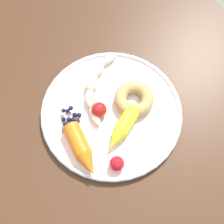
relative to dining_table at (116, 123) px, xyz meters
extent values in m
plane|color=gray|center=(0.00, 0.00, -0.65)|extent=(6.00, 6.00, 0.00)
cube|color=#472B1A|center=(0.00, 0.00, 0.07)|extent=(1.26, 0.85, 0.03)
cube|color=#472D19|center=(0.57, -0.36, -0.30)|extent=(0.05, 0.05, 0.70)
cylinder|color=white|center=(0.00, 0.01, 0.09)|extent=(0.33, 0.33, 0.01)
torus|color=silver|center=(0.00, 0.01, 0.09)|extent=(0.34, 0.34, 0.01)
ellipsoid|color=beige|center=(0.13, -0.04, 0.10)|extent=(0.03, 0.05, 0.02)
ellipsoid|color=beige|center=(0.11, 0.00, 0.10)|extent=(0.05, 0.06, 0.02)
ellipsoid|color=beige|center=(0.08, 0.03, 0.11)|extent=(0.06, 0.05, 0.03)
ellipsoid|color=beige|center=(0.04, 0.05, 0.10)|extent=(0.06, 0.04, 0.02)
ellipsoid|color=beige|center=(0.00, 0.06, 0.10)|extent=(0.05, 0.02, 0.02)
cylinder|color=orange|center=(-0.04, 0.12, 0.11)|extent=(0.08, 0.04, 0.04)
cone|color=orange|center=(-0.10, 0.11, 0.11)|extent=(0.05, 0.04, 0.04)
cylinder|color=yellow|center=(-0.04, -0.01, 0.11)|extent=(0.07, 0.08, 0.03)
cone|color=yellow|center=(-0.08, 0.04, 0.11)|extent=(0.05, 0.06, 0.03)
torus|color=tan|center=(0.00, -0.05, 0.11)|extent=(0.10, 0.10, 0.03)
sphere|color=#191638|center=(0.03, 0.10, 0.10)|extent=(0.01, 0.01, 0.01)
sphere|color=#191638|center=(0.02, 0.09, 0.10)|extent=(0.01, 0.01, 0.01)
sphere|color=#191638|center=(0.01, 0.12, 0.10)|extent=(0.01, 0.01, 0.01)
sphere|color=#191638|center=(0.00, 0.13, 0.10)|extent=(0.01, 0.01, 0.01)
sphere|color=#191638|center=(0.01, 0.13, 0.10)|extent=(0.01, 0.01, 0.01)
sphere|color=#191638|center=(0.02, 0.11, 0.10)|extent=(0.01, 0.01, 0.01)
sphere|color=#191638|center=(0.04, 0.11, 0.10)|extent=(0.01, 0.01, 0.01)
sphere|color=#191638|center=(0.03, 0.12, 0.10)|extent=(0.01, 0.01, 0.01)
sphere|color=#191638|center=(0.01, 0.10, 0.10)|extent=(0.01, 0.01, 0.01)
sphere|color=#191638|center=(0.01, 0.11, 0.10)|extent=(0.01, 0.01, 0.01)
sphere|color=#191638|center=(0.04, 0.12, 0.11)|extent=(0.01, 0.01, 0.01)
sphere|color=#191638|center=(0.04, 0.10, 0.11)|extent=(0.01, 0.01, 0.01)
sphere|color=red|center=(-0.13, 0.06, 0.11)|extent=(0.03, 0.03, 0.03)
sphere|color=red|center=(0.01, 0.04, 0.11)|extent=(0.04, 0.04, 0.04)
camera|label=1|loc=(-0.26, 0.13, 0.71)|focal=45.83mm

